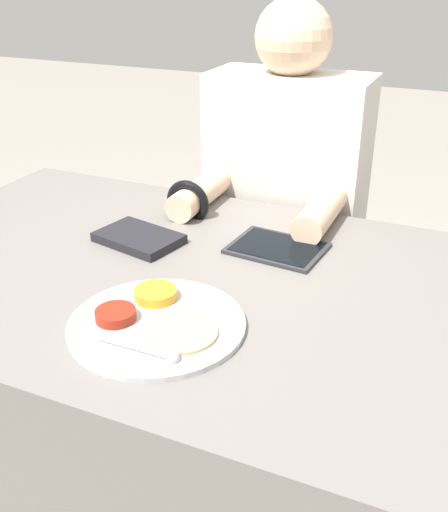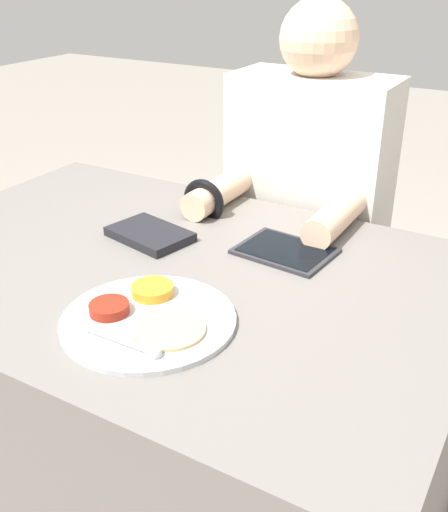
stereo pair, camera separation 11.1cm
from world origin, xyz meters
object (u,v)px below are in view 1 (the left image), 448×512
object	(u,v)px
red_notebook	(139,239)
person_diner	(282,246)
tablet_device	(277,248)
thali_tray	(155,322)

from	to	relation	value
red_notebook	person_diner	size ratio (longest dim) A/B	0.16
red_notebook	person_diner	xyz separation A→B (m)	(0.19, 0.45, -0.18)
tablet_device	thali_tray	bearing A→B (deg)	-104.26
thali_tray	red_notebook	xyz separation A→B (m)	(-0.20, 0.27, 0.00)
thali_tray	red_notebook	distance (m)	0.34
red_notebook	person_diner	world-z (taller)	person_diner
tablet_device	red_notebook	bearing A→B (deg)	-163.50
thali_tray	tablet_device	xyz separation A→B (m)	(0.09, 0.36, -0.00)
red_notebook	tablet_device	xyz separation A→B (m)	(0.29, 0.09, -0.00)
tablet_device	person_diner	bearing A→B (deg)	105.95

